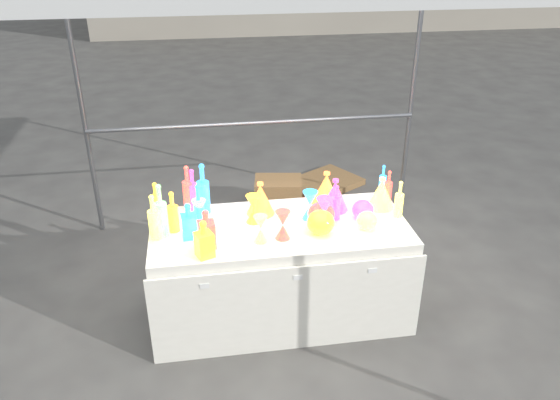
{
  "coord_description": "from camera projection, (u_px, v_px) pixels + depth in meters",
  "views": [
    {
      "loc": [
        -0.52,
        -3.28,
        2.65
      ],
      "look_at": [
        0.0,
        0.0,
        0.95
      ],
      "focal_mm": 35.0,
      "sensor_mm": 36.0,
      "label": 1
    }
  ],
  "objects": [
    {
      "name": "hourglass_3",
      "position": [
        200.0,
        213.0,
        3.77
      ],
      "size": [
        0.12,
        0.12,
        0.2
      ],
      "primitive_type": null,
      "rotation": [
        0.0,
        0.0,
        0.21
      ],
      "color": "#CE29BE",
      "rests_on": "display_table"
    },
    {
      "name": "bottle_7",
      "position": [
        199.0,
        205.0,
        3.75
      ],
      "size": [
        0.1,
        0.1,
        0.31
      ],
      "primitive_type": null,
      "rotation": [
        0.0,
        0.0,
        0.38
      ],
      "color": "#1A942F",
      "rests_on": "display_table"
    },
    {
      "name": "bottle_1",
      "position": [
        203.0,
        188.0,
        3.9
      ],
      "size": [
        0.11,
        0.11,
        0.39
      ],
      "primitive_type": null,
      "rotation": [
        0.0,
        0.0,
        0.21
      ],
      "color": "#1A942F",
      "rests_on": "display_table"
    },
    {
      "name": "decanter_2",
      "position": [
        189.0,
        221.0,
        3.62
      ],
      "size": [
        0.11,
        0.11,
        0.25
      ],
      "primitive_type": null,
      "rotation": [
        0.0,
        0.0,
        0.12
      ],
      "color": "#1A942F",
      "rests_on": "display_table"
    },
    {
      "name": "globe_3",
      "position": [
        363.0,
        211.0,
        3.88
      ],
      "size": [
        0.19,
        0.19,
        0.13
      ],
      "primitive_type": null,
      "rotation": [
        0.0,
        0.0,
        -0.27
      ],
      "color": "blue",
      "rests_on": "display_table"
    },
    {
      "name": "hourglass_0",
      "position": [
        283.0,
        225.0,
        3.62
      ],
      "size": [
        0.13,
        0.13,
        0.2
      ],
      "primitive_type": null,
      "rotation": [
        0.0,
        0.0,
        -0.28
      ],
      "color": "orange",
      "rests_on": "display_table"
    },
    {
      "name": "decanter_0",
      "position": [
        204.0,
        239.0,
        3.41
      ],
      "size": [
        0.13,
        0.13,
        0.26
      ],
      "primitive_type": null,
      "rotation": [
        0.0,
        0.0,
        0.38
      ],
      "color": "red",
      "rests_on": "display_table"
    },
    {
      "name": "globe_2",
      "position": [
        321.0,
        215.0,
        3.79
      ],
      "size": [
        0.24,
        0.24,
        0.15
      ],
      "primitive_type": null,
      "rotation": [
        0.0,
        0.0,
        0.29
      ],
      "color": "orange",
      "rests_on": "display_table"
    },
    {
      "name": "hourglass_2",
      "position": [
        261.0,
        229.0,
        3.59
      ],
      "size": [
        0.12,
        0.12,
        0.19
      ],
      "primitive_type": null,
      "rotation": [
        0.0,
        0.0,
        -0.25
      ],
      "color": "#157787",
      "rests_on": "display_table"
    },
    {
      "name": "lampshade_1",
      "position": [
        326.0,
        188.0,
        4.06
      ],
      "size": [
        0.29,
        0.29,
        0.26
      ],
      "primitive_type": null,
      "rotation": [
        0.0,
        0.0,
        0.43
      ],
      "color": "yellow",
      "rests_on": "display_table"
    },
    {
      "name": "bottle_8",
      "position": [
        383.0,
        180.0,
        4.19
      ],
      "size": [
        0.07,
        0.07,
        0.25
      ],
      "primitive_type": null,
      "rotation": [
        0.0,
        0.0,
        -0.41
      ],
      "color": "#1A942F",
      "rests_on": "display_table"
    },
    {
      "name": "lampshade_0",
      "position": [
        260.0,
        198.0,
        3.93
      ],
      "size": [
        0.27,
        0.27,
        0.24
      ],
      "primitive_type": null,
      "rotation": [
        0.0,
        0.0,
        -0.39
      ],
      "color": "yellow",
      "rests_on": "display_table"
    },
    {
      "name": "bottle_11",
      "position": [
        399.0,
        199.0,
        3.87
      ],
      "size": [
        0.08,
        0.08,
        0.28
      ],
      "primitive_type": null,
      "rotation": [
        0.0,
        0.0,
        0.34
      ],
      "color": "#157787",
      "rests_on": "display_table"
    },
    {
      "name": "bottle_9",
      "position": [
        388.0,
        186.0,
        4.08
      ],
      "size": [
        0.06,
        0.06,
        0.26
      ],
      "primitive_type": null,
      "rotation": [
        0.0,
        0.0,
        -0.13
      ],
      "color": "orange",
      "rests_on": "display_table"
    },
    {
      "name": "hourglass_5",
      "position": [
        310.0,
        205.0,
        3.86
      ],
      "size": [
        0.14,
        0.14,
        0.22
      ],
      "primitive_type": null,
      "rotation": [
        0.0,
        0.0,
        0.39
      ],
      "color": "#1A942F",
      "rests_on": "display_table"
    },
    {
      "name": "bottle_2",
      "position": [
        188.0,
        188.0,
        3.96
      ],
      "size": [
        0.09,
        0.09,
        0.35
      ],
      "primitive_type": null,
      "rotation": [
        0.0,
        0.0,
        -0.22
      ],
      "color": "orange",
      "rests_on": "display_table"
    },
    {
      "name": "bottle_4",
      "position": [
        154.0,
        217.0,
        3.59
      ],
      "size": [
        0.1,
        0.1,
        0.33
      ],
      "primitive_type": null,
      "rotation": [
        0.0,
        0.0,
        0.33
      ],
      "color": "#157787",
      "rests_on": "display_table"
    },
    {
      "name": "bottle_3",
      "position": [
        193.0,
        189.0,
        3.97
      ],
      "size": [
        0.09,
        0.09,
        0.32
      ],
      "primitive_type": null,
      "rotation": [
        0.0,
        0.0,
        0.16
      ],
      "color": "blue",
      "rests_on": "display_table"
    },
    {
      "name": "hourglass_1",
      "position": [
        324.0,
        214.0,
        3.73
      ],
      "size": [
        0.15,
        0.15,
        0.23
      ],
      "primitive_type": null,
      "rotation": [
        0.0,
        0.0,
        -0.4
      ],
      "color": "blue",
      "rests_on": "display_table"
    },
    {
      "name": "lampshade_2",
      "position": [
        335.0,
        194.0,
        3.98
      ],
      "size": [
        0.22,
        0.22,
        0.24
      ],
      "primitive_type": null,
      "rotation": [
        0.0,
        0.0,
        0.1
      ],
      "color": "blue",
      "rests_on": "display_table"
    },
    {
      "name": "cardboard_box_flat",
      "position": [
        323.0,
        183.0,
        6.1
      ],
      "size": [
        0.97,
        0.89,
        0.07
      ],
      "primitive_type": "cube",
      "rotation": [
        0.0,
        0.0,
        0.55
      ],
      "color": "olive",
      "rests_on": "ground"
    },
    {
      "name": "globe_1",
      "position": [
        367.0,
        222.0,
        3.74
      ],
      "size": [
        0.15,
        0.15,
        0.12
      ],
      "primitive_type": null,
      "rotation": [
        0.0,
        0.0,
        -0.01
      ],
      "color": "#157787",
      "rests_on": "display_table"
    },
    {
      "name": "cardboard_box_closed",
      "position": [
        278.0,
        195.0,
        5.53
      ],
      "size": [
        0.52,
        0.41,
        0.34
      ],
      "primitive_type": "cube",
      "rotation": [
        0.0,
        0.0,
        -0.15
      ],
      "color": "olive",
      "rests_on": "ground"
    },
    {
      "name": "display_table",
      "position": [
        280.0,
        271.0,
        3.98
      ],
      "size": [
        1.84,
        0.83,
        0.75
      ],
      "color": "white",
      "rests_on": "ground"
    },
    {
      "name": "ground",
      "position": [
        280.0,
        311.0,
        4.16
      ],
      "size": [
        80.0,
        80.0,
        0.0
      ],
      "primitive_type": "plane",
      "color": "#63615C",
      "rests_on": "ground"
    },
    {
      "name": "hourglass_4",
      "position": [
        253.0,
        209.0,
        3.82
      ],
      "size": [
        0.11,
        0.11,
        0.21
      ],
      "primitive_type": null,
      "rotation": [
        0.0,
        0.0,
        0.04
      ],
      "color": "red",
      "rests_on": "display_table"
    },
    {
      "name": "bottle_0",
      "position": [
        156.0,
        200.0,
        3.87
      ],
      "size": [
        0.07,
        0.07,
        0.27
      ],
      "primitive_type": null,
      "rotation": [
        0.0,
        0.0,
        -0.02
      ],
      "color": "red",
      "rests_on": "display_table"
    },
    {
      "name": "bottle_5",
      "position": [
        161.0,
        210.0,
        3.61
      ],
      "size": [
        0.1,
        0.1,
        0.38
      ],
      "primitive_type": null,
      "rotation": [
        0.0,
        0.0,
        0.15
      ],
      "color": "#CE29BE",
      "rests_on": "display_table"
    },
    {
      "name": "decanter_1",
      "position": [
        206.0,
        229.0,
        3.51
      ],
      "size": [
        0.12,
        0.12,
        0.27
      ],
      "primitive_type": null,
      "rotation": [
        0.0,
        0.0,
        0.07
      ],
      "color": "orange",
      "rests_on": "display_table"
    },
    {
      "name": "bottle_6",
      "position": [
        173.0,
        211.0,
        3.69
      ],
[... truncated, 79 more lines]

